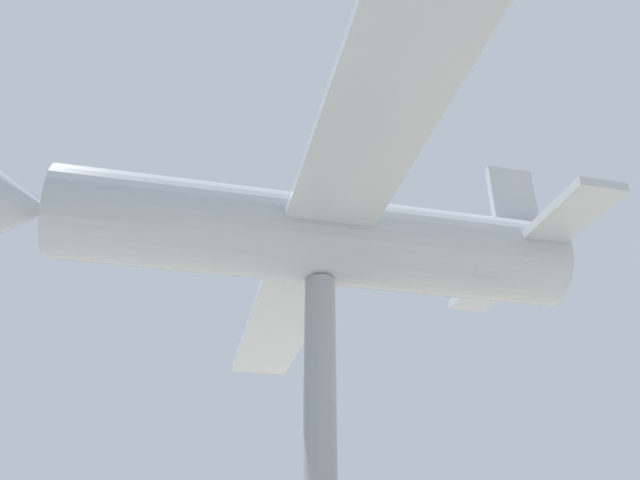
% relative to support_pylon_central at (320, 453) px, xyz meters
% --- Properties ---
extents(support_pylon_central, '(0.60, 0.60, 6.61)m').
position_rel_support_pylon_central_xyz_m(support_pylon_central, '(0.00, 0.00, 0.00)').
color(support_pylon_central, '#999EA3').
rests_on(support_pylon_central, ground_plane).
extents(suspended_airplane, '(18.35, 12.30, 3.37)m').
position_rel_support_pylon_central_xyz_m(suspended_airplane, '(0.06, 0.22, 4.24)').
color(suspended_airplane, '#B2B7BC').
rests_on(suspended_airplane, support_pylon_central).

